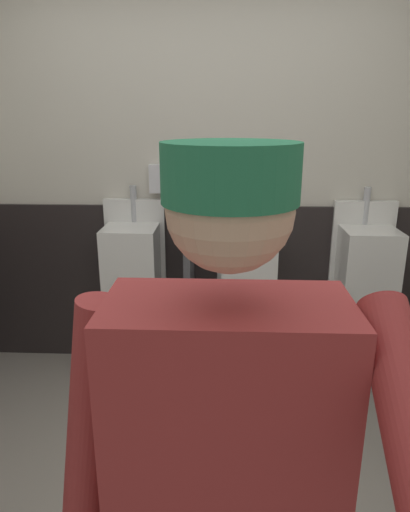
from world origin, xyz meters
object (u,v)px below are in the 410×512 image
(urinal_left, at_px, (133,259))
(soap_dispenser, at_px, (157,179))
(person, at_px, (226,474))
(urinal_middle, at_px, (248,261))
(urinal_right, at_px, (366,262))

(urinal_left, distance_m, soap_dispenser, 0.55)
(person, bearing_deg, urinal_middle, 85.79)
(person, bearing_deg, urinal_right, 66.11)
(soap_dispenser, bearing_deg, person, -78.46)
(urinal_left, bearing_deg, person, -73.53)
(urinal_left, relative_size, person, 0.76)
(urinal_right, bearing_deg, soap_dispenser, 174.90)
(urinal_middle, bearing_deg, soap_dispenser, 168.53)
(urinal_left, height_order, soap_dispenser, soap_dispenser)
(urinal_middle, distance_m, soap_dispenser, 0.79)
(urinal_middle, xyz_separation_m, soap_dispenser, (-0.59, 0.12, 0.51))
(urinal_middle, distance_m, person, 2.05)
(urinal_left, bearing_deg, soap_dispenser, 36.52)
(urinal_left, relative_size, urinal_middle, 1.00)
(person, height_order, soap_dispenser, person)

